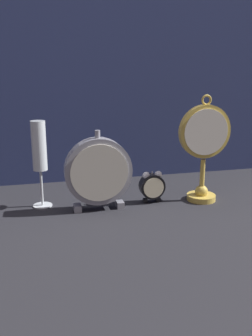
{
  "coord_description": "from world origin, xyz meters",
  "views": [
    {
      "loc": [
        -0.24,
        -0.91,
        0.38
      ],
      "look_at": [
        0.0,
        0.08,
        0.1
      ],
      "focal_mm": 40.0,
      "sensor_mm": 36.0,
      "label": 1
    }
  ],
  "objects_px": {
    "mantel_clock_silver": "(98,172)",
    "pocket_watch_on_stand": "(204,149)",
    "alarm_clock_twin_bell": "(152,185)",
    "champagne_flute": "(39,152)"
  },
  "relations": [
    {
      "from": "mantel_clock_silver",
      "to": "pocket_watch_on_stand",
      "type": "bearing_deg",
      "value": 0.58
    },
    {
      "from": "alarm_clock_twin_bell",
      "to": "champagne_flute",
      "type": "height_order",
      "value": "champagne_flute"
    },
    {
      "from": "mantel_clock_silver",
      "to": "alarm_clock_twin_bell",
      "type": "bearing_deg",
      "value": 7.35
    },
    {
      "from": "champagne_flute",
      "to": "mantel_clock_silver",
      "type": "bearing_deg",
      "value": -22.9
    },
    {
      "from": "mantel_clock_silver",
      "to": "champagne_flute",
      "type": "relative_size",
      "value": 0.91
    },
    {
      "from": "alarm_clock_twin_bell",
      "to": "mantel_clock_silver",
      "type": "bearing_deg",
      "value": -172.65
    },
    {
      "from": "pocket_watch_on_stand",
      "to": "mantel_clock_silver",
      "type": "bearing_deg",
      "value": -179.42
    },
    {
      "from": "mantel_clock_silver",
      "to": "champagne_flute",
      "type": "xyz_separation_m",
      "value": [
        -0.15,
        0.06,
        0.05
      ]
    },
    {
      "from": "pocket_watch_on_stand",
      "to": "mantel_clock_silver",
      "type": "distance_m",
      "value": 0.31
    },
    {
      "from": "alarm_clock_twin_bell",
      "to": "champagne_flute",
      "type": "xyz_separation_m",
      "value": [
        -0.31,
        0.04,
        0.1
      ]
    }
  ]
}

